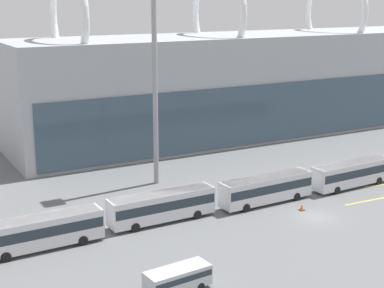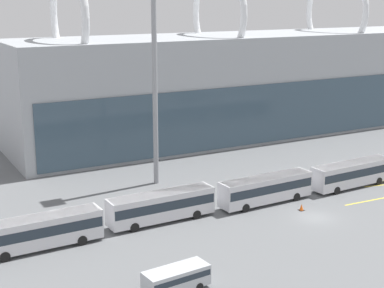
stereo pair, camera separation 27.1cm
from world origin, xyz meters
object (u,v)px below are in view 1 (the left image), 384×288
object	(u,v)px
shuttle_bus_2	(162,205)
floodlight_mast	(155,56)
traffic_cone_0	(302,207)
shuttle_bus_1	(41,230)
shuttle_bus_4	(352,172)
airliner_parked_remote	(265,82)
service_van_foreground	(178,278)
airliner_at_gate_far	(75,108)
shuttle_bus_3	(266,188)

from	to	relation	value
shuttle_bus_2	floodlight_mast	bearing A→B (deg)	66.06
traffic_cone_0	shuttle_bus_1	bearing A→B (deg)	172.57
shuttle_bus_4	traffic_cone_0	world-z (taller)	shuttle_bus_4
shuttle_bus_1	floodlight_mast	world-z (taller)	floodlight_mast
airliner_parked_remote	traffic_cone_0	bearing A→B (deg)	82.01
floodlight_mast	shuttle_bus_2	bearing A→B (deg)	-113.01
airliner_parked_remote	service_van_foreground	distance (m)	90.34
shuttle_bus_1	shuttle_bus_4	distance (m)	40.13
airliner_at_gate_far	traffic_cone_0	distance (m)	48.99
shuttle_bus_3	traffic_cone_0	world-z (taller)	shuttle_bus_3
shuttle_bus_2	traffic_cone_0	world-z (taller)	shuttle_bus_2
shuttle_bus_4	service_van_foreground	distance (m)	35.23
shuttle_bus_3	floodlight_mast	xyz separation A→B (m)	(-7.96, 13.42, 14.77)
airliner_at_gate_far	floodlight_mast	distance (m)	32.30
shuttle_bus_1	traffic_cone_0	bearing A→B (deg)	-8.85
airliner_parked_remote	airliner_at_gate_far	bearing A→B (deg)	37.46
airliner_parked_remote	floodlight_mast	world-z (taller)	floodlight_mast
shuttle_bus_4	traffic_cone_0	xyz separation A→B (m)	(-11.10, -3.64, -1.58)
traffic_cone_0	airliner_parked_remote	bearing A→B (deg)	57.84
floodlight_mast	traffic_cone_0	xyz separation A→B (m)	(10.24, -17.30, -16.35)
shuttle_bus_2	service_van_foreground	world-z (taller)	shuttle_bus_2
shuttle_bus_1	traffic_cone_0	distance (m)	29.32
shuttle_bus_4	floodlight_mast	world-z (taller)	floodlight_mast
shuttle_bus_1	traffic_cone_0	xyz separation A→B (m)	(29.03, -3.79, -1.58)
airliner_parked_remote	traffic_cone_0	world-z (taller)	airliner_parked_remote
airliner_parked_remote	shuttle_bus_1	distance (m)	86.01
shuttle_bus_1	traffic_cone_0	size ratio (longest dim) A/B	16.32
shuttle_bus_4	airliner_at_gate_far	bearing A→B (deg)	114.69
floodlight_mast	shuttle_bus_3	bearing A→B (deg)	-59.32
shuttle_bus_2	service_van_foreground	distance (m)	15.69
shuttle_bus_4	floodlight_mast	distance (m)	29.33
shuttle_bus_3	floodlight_mast	bearing A→B (deg)	118.70
airliner_at_gate_far	shuttle_bus_4	xyz separation A→B (m)	(22.35, -43.80, -3.19)
airliner_at_gate_far	shuttle_bus_2	bearing A→B (deg)	-171.67
shuttle_bus_1	traffic_cone_0	world-z (taller)	shuttle_bus_1
floodlight_mast	traffic_cone_0	world-z (taller)	floodlight_mast
shuttle_bus_1	service_van_foreground	distance (m)	15.83
airliner_at_gate_far	service_van_foreground	bearing A→B (deg)	-175.78
shuttle_bus_3	floodlight_mast	size ratio (longest dim) A/B	0.44
shuttle_bus_3	floodlight_mast	distance (m)	21.49
shuttle_bus_1	shuttle_bus_3	world-z (taller)	same
airliner_parked_remote	shuttle_bus_3	xyz separation A→B (m)	(-39.27, -54.94, -3.06)
service_van_foreground	floodlight_mast	world-z (taller)	floodlight_mast
airliner_at_gate_far	shuttle_bus_4	size ratio (longest dim) A/B	3.26
airliner_at_gate_far	shuttle_bus_3	xyz separation A→B (m)	(8.97, -43.56, -3.19)
shuttle_bus_2	service_van_foreground	size ratio (longest dim) A/B	2.09
service_van_foreground	shuttle_bus_3	bearing A→B (deg)	31.21
airliner_parked_remote	floodlight_mast	bearing A→B (deg)	65.50
shuttle_bus_1	shuttle_bus_4	size ratio (longest dim) A/B	1.00
service_van_foreground	shuttle_bus_1	bearing A→B (deg)	114.13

